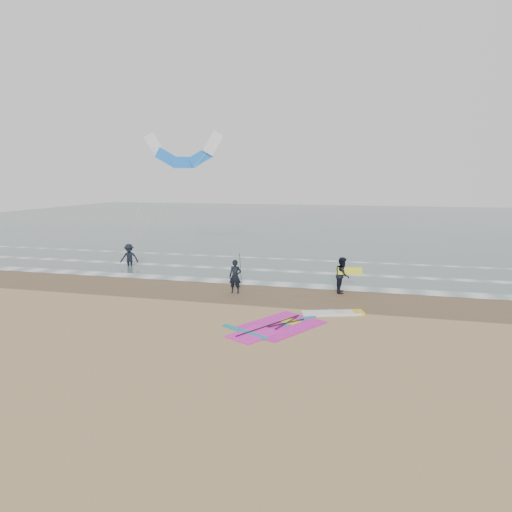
% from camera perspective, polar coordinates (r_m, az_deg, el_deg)
% --- Properties ---
extents(ground, '(120.00, 120.00, 0.00)m').
position_cam_1_polar(ground, '(18.86, -1.53, -9.21)').
color(ground, tan).
rests_on(ground, ground).
extents(sea_water, '(120.00, 80.00, 0.02)m').
position_cam_1_polar(sea_water, '(65.63, 10.00, 4.25)').
color(sea_water, '#47605E').
rests_on(sea_water, ground).
extents(wet_sand_band, '(120.00, 5.00, 0.01)m').
position_cam_1_polar(wet_sand_band, '(24.45, 2.32, -4.77)').
color(wet_sand_band, brown).
rests_on(wet_sand_band, ground).
extents(foam_waterline, '(120.00, 9.15, 0.02)m').
position_cam_1_polar(foam_waterline, '(28.68, 4.17, -2.55)').
color(foam_waterline, white).
rests_on(foam_waterline, ground).
extents(windsurf_rig, '(5.78, 5.47, 0.14)m').
position_cam_1_polar(windsurf_rig, '(19.79, 5.00, -8.22)').
color(windsurf_rig, white).
rests_on(windsurf_rig, ground).
extents(person_standing, '(0.68, 0.46, 1.82)m').
position_cam_1_polar(person_standing, '(24.44, -2.62, -2.59)').
color(person_standing, black).
rests_on(person_standing, ground).
extents(person_walking, '(0.74, 0.95, 1.94)m').
position_cam_1_polar(person_walking, '(24.98, 10.76, -2.34)').
color(person_walking, black).
rests_on(person_walking, ground).
extents(person_wading, '(1.40, 1.03, 1.95)m').
position_cam_1_polar(person_wading, '(32.97, -15.59, 0.39)').
color(person_wading, black).
rests_on(person_wading, ground).
extents(held_pole, '(0.17, 0.86, 1.82)m').
position_cam_1_polar(held_pole, '(24.27, -1.95, -1.65)').
color(held_pole, black).
rests_on(held_pole, ground).
extents(carried_kiteboard, '(1.30, 0.51, 0.39)m').
position_cam_1_polar(carried_kiteboard, '(24.81, 11.68, -1.85)').
color(carried_kiteboard, yellow).
rests_on(carried_kiteboard, ground).
extents(surf_kite, '(6.00, 3.32, 8.10)m').
position_cam_1_polar(surf_kite, '(33.97, -9.06, 12.56)').
color(surf_kite, white).
rests_on(surf_kite, ground).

